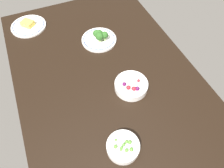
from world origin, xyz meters
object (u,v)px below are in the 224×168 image
Objects in this scene: bowl_berries at (131,85)px; plate_cheese at (28,26)px; plate_broccoli at (99,38)px; bowl_peas at (123,147)px.

bowl_berries reaches higher than plate_cheese.
plate_broccoli is 1.49× the size of bowl_peas.
bowl_peas is 96.13cm from plate_cheese.
bowl_peas is 31.09cm from bowl_berries.
plate_broccoli is 38.06cm from bowl_berries.
plate_broccoli is at bearing 51.25° from plate_cheese.
plate_cheese is at bearing -128.75° from plate_broccoli.
plate_cheese is (-29.18, -36.36, -1.35)cm from plate_broccoli.
bowl_berries is 0.77× the size of plate_cheese.
plate_cheese is at bearing -166.65° from bowl_peas.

